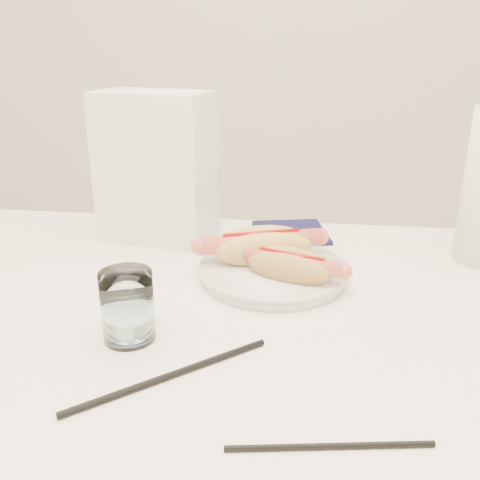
# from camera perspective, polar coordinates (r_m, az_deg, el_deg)

# --- Properties ---
(table) EXTENTS (1.20, 0.80, 0.75)m
(table) POSITION_cam_1_polar(r_m,az_deg,el_deg) (0.76, -1.11, -11.93)
(table) COLOR white
(table) RESTS_ON ground
(plate) EXTENTS (0.27, 0.27, 0.02)m
(plate) POSITION_cam_1_polar(r_m,az_deg,el_deg) (0.83, 3.61, -3.59)
(plate) COLOR white
(plate) RESTS_ON table
(hotdog_left) EXTENTS (0.19, 0.13, 0.05)m
(hotdog_left) POSITION_cam_1_polar(r_m,az_deg,el_deg) (0.84, 2.31, -0.68)
(hotdog_left) COLOR #DAAC57
(hotdog_left) RESTS_ON plate
(hotdog_right) EXTENTS (0.16, 0.10, 0.04)m
(hotdog_right) POSITION_cam_1_polar(r_m,az_deg,el_deg) (0.79, 5.55, -2.77)
(hotdog_right) COLOR tan
(hotdog_right) RESTS_ON plate
(water_glass) EXTENTS (0.07, 0.07, 0.09)m
(water_glass) POSITION_cam_1_polar(r_m,az_deg,el_deg) (0.67, -12.05, -7.00)
(water_glass) COLOR white
(water_glass) RESTS_ON table
(chopstick_near) EXTENTS (0.20, 0.17, 0.01)m
(chopstick_near) POSITION_cam_1_polar(r_m,az_deg,el_deg) (0.61, -7.49, -14.29)
(chopstick_near) COLOR black
(chopstick_near) RESTS_ON table
(chopstick_far) EXTENTS (0.19, 0.04, 0.01)m
(chopstick_far) POSITION_cam_1_polar(r_m,az_deg,el_deg) (0.53, 9.68, -21.10)
(chopstick_far) COLOR black
(chopstick_far) RESTS_ON table
(napkin_box) EXTENTS (0.22, 0.15, 0.27)m
(napkin_box) POSITION_cam_1_polar(r_m,az_deg,el_deg) (0.97, -9.05, 7.71)
(napkin_box) COLOR white
(napkin_box) RESTS_ON table
(navy_napkin) EXTENTS (0.16, 0.16, 0.01)m
(navy_napkin) POSITION_cam_1_polar(r_m,az_deg,el_deg) (1.02, 5.47, 0.81)
(navy_napkin) COLOR #121135
(navy_napkin) RESTS_ON table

